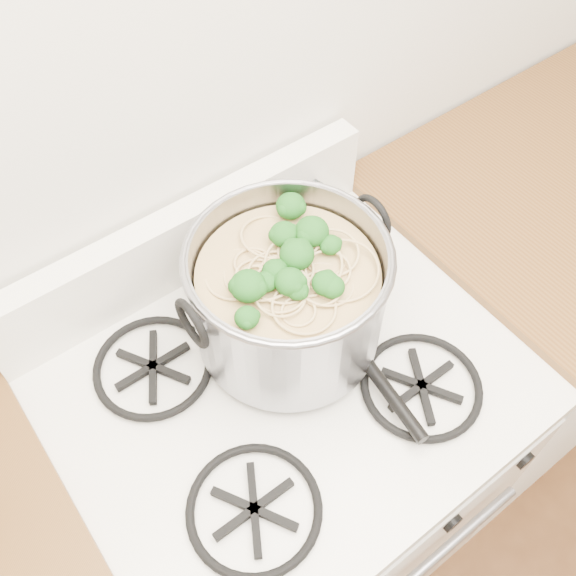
% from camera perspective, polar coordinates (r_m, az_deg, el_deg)
% --- Properties ---
extents(gas_range, '(0.76, 0.66, 0.92)m').
position_cam_1_polar(gas_range, '(1.52, -0.05, -16.55)').
color(gas_range, white).
rests_on(gas_range, ground).
extents(counter_right, '(1.00, 0.65, 0.92)m').
position_cam_1_polar(counter_right, '(1.89, 21.79, 0.20)').
color(counter_right, silver).
rests_on(counter_right, ground).
extents(stock_pot, '(0.35, 0.32, 0.22)m').
position_cam_1_polar(stock_pot, '(1.04, 0.00, -0.77)').
color(stock_pot, gray).
rests_on(stock_pot, gas_range).
extents(spatula, '(0.33, 0.34, 0.02)m').
position_cam_1_polar(spatula, '(1.12, 4.25, -2.86)').
color(spatula, black).
rests_on(spatula, gas_range).
extents(glass_bowl, '(0.13, 0.13, 0.03)m').
position_cam_1_polar(glass_bowl, '(1.22, -1.66, 3.93)').
color(glass_bowl, white).
rests_on(glass_bowl, gas_range).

